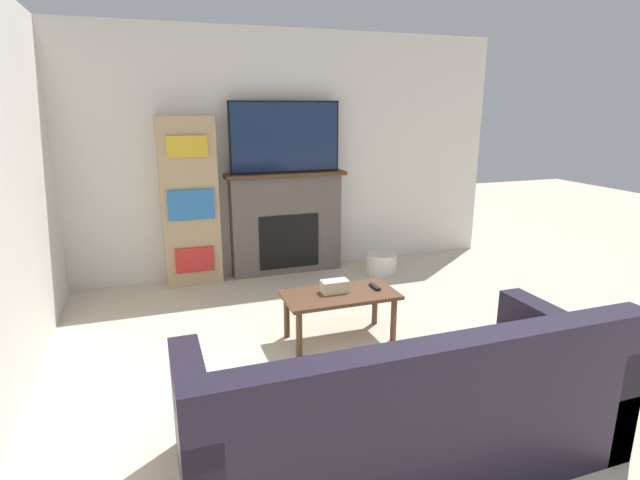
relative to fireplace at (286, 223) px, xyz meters
The scene contains 9 objects.
wall_back 0.78m from the fireplace, 125.08° to the left, with size 5.48×0.06×2.70m.
fireplace is the anchor object (origin of this frame).
tv 0.97m from the fireplace, 90.00° to the right, with size 1.24×0.03×0.78m.
couch 3.36m from the fireplace, 94.78° to the right, with size 2.34×0.98×0.88m.
coffee_table 1.86m from the fireplace, 91.87° to the right, with size 0.93×0.48×0.41m.
tissue_box 1.81m from the fireplace, 92.89° to the right, with size 0.22×0.12×0.10m.
remote_control 1.86m from the fireplace, 81.97° to the right, with size 0.04×0.15×0.02m.
bookshelf 1.11m from the fireplace, behind, with size 0.59×0.29×1.79m.
storage_basket 1.19m from the fireplace, 22.57° to the right, with size 0.37×0.37×0.24m.
Camera 1 is at (-1.37, -1.48, 1.89)m, focal length 28.00 mm.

